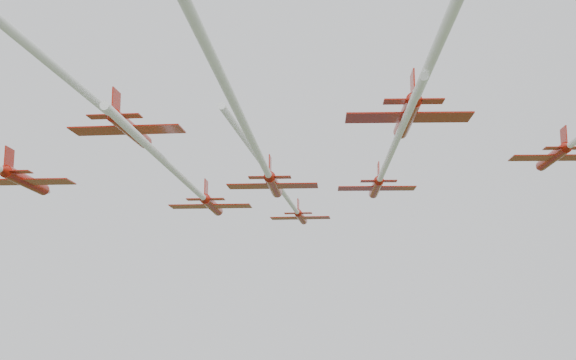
# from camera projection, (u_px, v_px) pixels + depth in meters

# --- Properties ---
(jet_lead) EXTENTS (7.84, 58.68, 2.35)m
(jet_lead) POSITION_uv_depth(u_px,v_px,m) (287.00, 198.00, 91.36)
(jet_lead) COLOR #A51609
(jet_row2_left) EXTENTS (9.29, 47.12, 2.76)m
(jet_row2_left) POSITION_uv_depth(u_px,v_px,m) (196.00, 190.00, 81.96)
(jet_row2_left) COLOR #A51609
(jet_row2_right) EXTENTS (8.70, 44.88, 2.56)m
(jet_row2_right) POSITION_uv_depth(u_px,v_px,m) (383.00, 171.00, 79.71)
(jet_row2_right) COLOR #A51609
(jet_row3_mid) EXTENTS (8.63, 64.36, 2.56)m
(jet_row3_mid) POSITION_uv_depth(u_px,v_px,m) (253.00, 143.00, 59.37)
(jet_row3_mid) COLOR #A51609
(jet_row4_left) EXTENTS (9.15, 64.94, 2.74)m
(jet_row4_left) POSITION_uv_depth(u_px,v_px,m) (48.00, 61.00, 49.06)
(jet_row4_left) COLOR #A51609
(jet_row4_right) EXTENTS (10.72, 63.39, 2.91)m
(jet_row4_right) POSITION_uv_depth(u_px,v_px,m) (437.00, 47.00, 47.44)
(jet_row4_right) COLOR #A51609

